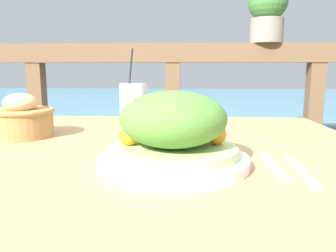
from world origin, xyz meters
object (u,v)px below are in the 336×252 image
Objects in this scene: salad_plate at (173,134)px; potted_plant at (268,10)px; bread_basket at (22,118)px; drink_glass at (134,109)px.

potted_plant reaches higher than salad_plate.
bread_basket is 1.19m from potted_plant.
salad_plate is 0.34m from drink_glass.
drink_glass reaches higher than salad_plate.
drink_glass is at bearing 111.73° from salad_plate.
bread_basket is at bearing 149.18° from salad_plate.
potted_plant is (0.53, 0.69, 0.38)m from drink_glass.
salad_plate is 1.03× the size of potted_plant.
salad_plate is 1.65× the size of bread_basket.
salad_plate is at bearing -68.27° from drink_glass.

